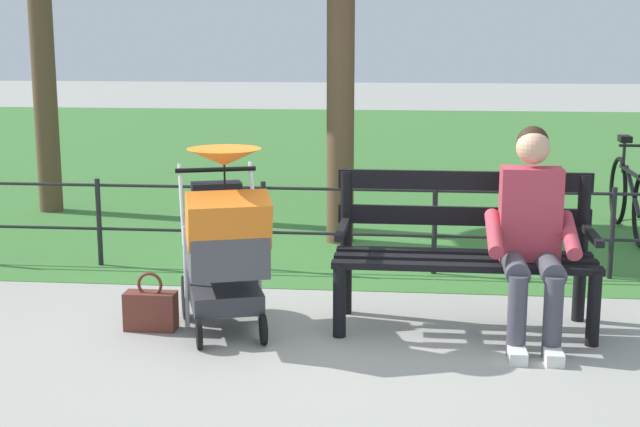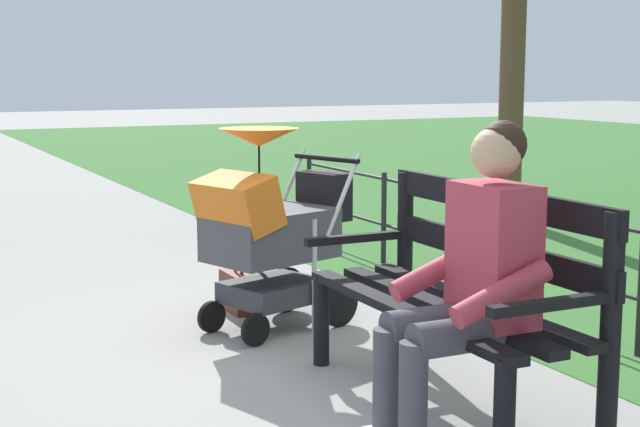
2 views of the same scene
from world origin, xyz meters
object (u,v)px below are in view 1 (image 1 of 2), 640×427
object	(u,v)px
person_on_bench	(532,229)
handbag	(151,310)
park_bench	(464,244)
bicycle	(630,196)
stroller	(225,238)

from	to	relation	value
person_on_bench	handbag	size ratio (longest dim) A/B	3.45
park_bench	handbag	world-z (taller)	park_bench
handbag	bicycle	bearing A→B (deg)	-139.27
park_bench	handbag	xyz separation A→B (m)	(1.93, 0.30, -0.40)
park_bench	person_on_bench	size ratio (longest dim) A/B	1.26
stroller	park_bench	bearing A→B (deg)	-168.83
bicycle	stroller	bearing A→B (deg)	44.71
stroller	handbag	size ratio (longest dim) A/B	3.11
park_bench	stroller	distance (m)	1.49
person_on_bench	handbag	world-z (taller)	person_on_bench
handbag	person_on_bench	bearing A→B (deg)	-178.21
person_on_bench	bicycle	bearing A→B (deg)	-112.90
bicycle	park_bench	bearing A→B (deg)	59.33
stroller	bicycle	world-z (taller)	stroller
park_bench	person_on_bench	bearing A→B (deg)	149.74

